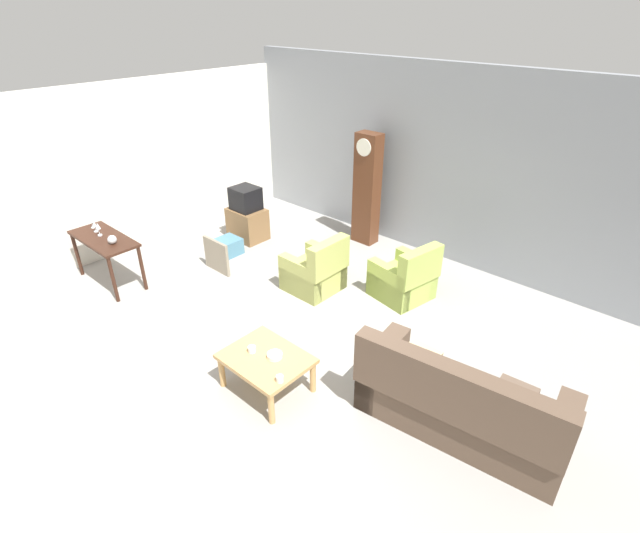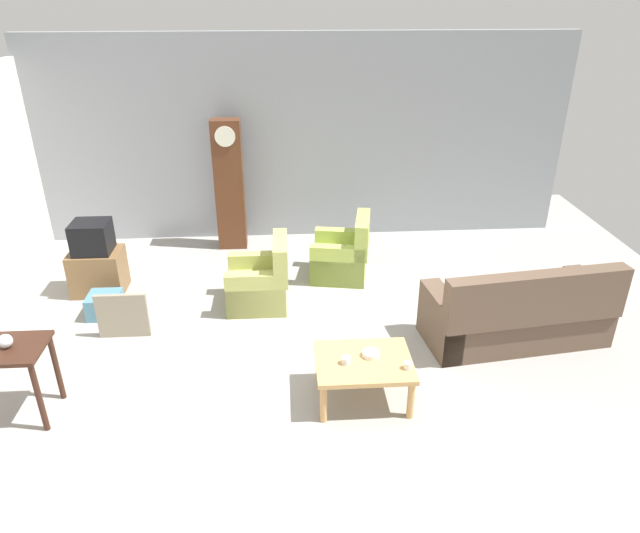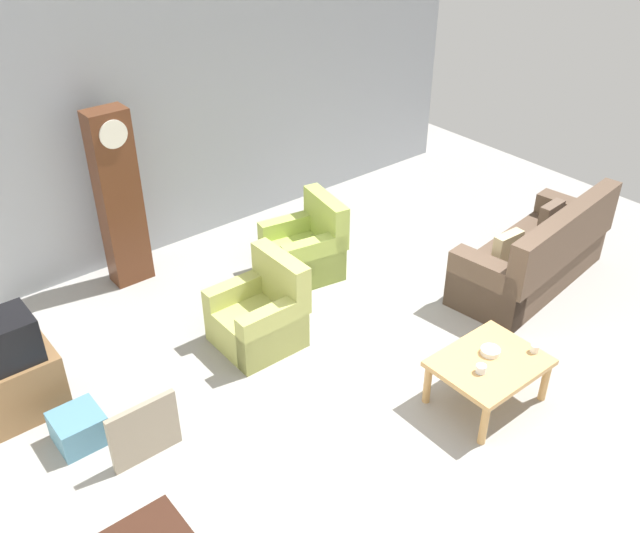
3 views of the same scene
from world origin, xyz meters
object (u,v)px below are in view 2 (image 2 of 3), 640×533
Objects in this scene: storage_box_blue at (105,305)px; framed_picture_leaning at (123,316)px; grandfather_clock at (229,185)px; tv_stand_cabinet at (98,271)px; tv_crt at (92,237)px; cup_white_porcelain at (408,365)px; coffee_table_wood at (364,366)px; glass_dome_cloche at (5,341)px; couch_floral at (518,315)px; armchair_olive_far at (343,257)px; cup_blue_rimmed at (346,360)px; bowl_white_stacked at (371,354)px; armchair_olive_near at (261,283)px.

framed_picture_leaning is at bearing -55.00° from storage_box_blue.
tv_stand_cabinet is (-1.72, -1.40, -0.72)m from grandfather_clock.
tv_crt is 6.07× the size of cup_white_porcelain.
coffee_table_wood is 3.39m from glass_dome_cloche.
framed_picture_leaning is (0.60, -1.18, -0.52)m from tv_crt.
couch_floral is 2.39× the size of armchair_olive_far.
bowl_white_stacked is (0.26, 0.11, -0.01)m from cup_blue_rimmed.
bowl_white_stacked is at bearing 144.60° from cup_white_porcelain.
tv_crt is 2.74× the size of bowl_white_stacked.
storage_box_blue is 2.27× the size of bowl_white_stacked.
cup_white_porcelain is (0.41, -0.17, 0.10)m from coffee_table_wood.
couch_floral is 24.54× the size of cup_blue_rimmed.
glass_dome_cloche is 1.68× the size of cup_white_porcelain.
cup_white_porcelain reaches higher than bowl_white_stacked.
cup_blue_rimmed is 0.51× the size of bowl_white_stacked.
framed_picture_leaning is at bearing 151.40° from cup_blue_rimmed.
tv_crt is at bearing 142.77° from coffee_table_wood.
cup_blue_rimmed is (-0.26, -2.78, 0.20)m from armchair_olive_far.
storage_box_blue is 3.01× the size of glass_dome_cloche.
framed_picture_leaning is 1.51× the size of storage_box_blue.
coffee_table_wood is at bearing -61.60° from armchair_olive_near.
armchair_olive_far is 2.74m from coffee_table_wood.
glass_dome_cloche reaches higher than tv_stand_cabinet.
coffee_table_wood is 5.47× the size of bowl_white_stacked.
couch_floral is at bearing -5.03° from framed_picture_leaning.
storage_box_blue is 2.03m from glass_dome_cloche.
armchair_olive_near is at bearing 4.39° from storage_box_blue.
tv_crt is 0.80× the size of framed_picture_leaning.
armchair_olive_far is at bearing -35.49° from grandfather_clock.
couch_floral is at bearing -10.54° from storage_box_blue.
bowl_white_stacked is at bearing -24.40° from framed_picture_leaning.
grandfather_clock reaches higher than armchair_olive_near.
tv_crt reaches higher than bowl_white_stacked.
cup_white_porcelain is (3.71, -2.68, -0.31)m from tv_crt.
glass_dome_cloche is at bearing -114.27° from grandfather_clock.
tv_stand_cabinet is 1.71× the size of storage_box_blue.
armchair_olive_far is at bearing 88.51° from coffee_table_wood.
storage_box_blue is at bearing -70.31° from tv_crt.
glass_dome_cloche is at bearing -91.26° from tv_stand_cabinet.
coffee_table_wood reaches higher than storage_box_blue.
grandfather_clock reaches higher than storage_box_blue.
framed_picture_leaning is 6.71× the size of cup_blue_rimmed.
grandfather_clock is 4.22m from bowl_white_stacked.
grandfather_clock is 11.59× the size of bowl_white_stacked.
tv_stand_cabinet is 0.72m from storage_box_blue.
armchair_olive_near is 2.26m from bowl_white_stacked.
bowl_white_stacked is at bearing -89.82° from armchair_olive_far.
cup_white_porcelain is at bearing -83.38° from armchair_olive_far.
grandfather_clock is 2.34m from tv_stand_cabinet.
storage_box_blue is (-3.06, 1.85, -0.25)m from coffee_table_wood.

